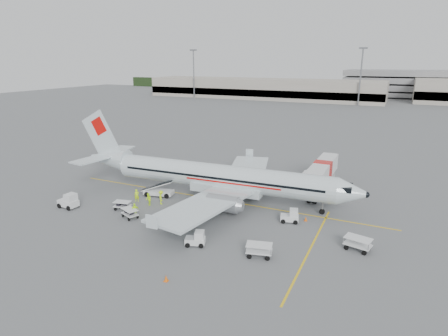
{
  "coord_description": "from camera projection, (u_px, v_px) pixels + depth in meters",
  "views": [
    {
      "loc": [
        20.23,
        -41.31,
        17.67
      ],
      "look_at": [
        0.0,
        2.0,
        3.8
      ],
      "focal_mm": 30.0,
      "sensor_mm": 36.0,
      "label": 1
    }
  ],
  "objects": [
    {
      "name": "ground",
      "position": [
        218.0,
        200.0,
        49.09
      ],
      "size": [
        360.0,
        360.0,
        0.0
      ],
      "primitive_type": "plane",
      "color": "#56595B"
    },
    {
      "name": "stripe_lead",
      "position": [
        218.0,
        200.0,
        49.09
      ],
      "size": [
        44.0,
        0.2,
        0.01
      ],
      "primitive_type": "cube",
      "color": "yellow",
      "rests_on": "ground"
    },
    {
      "name": "stripe_cross",
      "position": [
        311.0,
        248.0,
        36.44
      ],
      "size": [
        0.2,
        20.0,
        0.01
      ],
      "primitive_type": "cube",
      "color": "yellow",
      "rests_on": "ground"
    },
    {
      "name": "terminal_west",
      "position": [
        262.0,
        89.0,
        177.21
      ],
      "size": [
        110.0,
        22.0,
        9.0
      ],
      "primitive_type": null,
      "color": "gray",
      "rests_on": "ground"
    },
    {
      "name": "parking_garage",
      "position": [
        414.0,
        83.0,
        176.2
      ],
      "size": [
        62.0,
        24.0,
        14.0
      ],
      "primitive_type": null,
      "color": "slate",
      "rests_on": "ground"
    },
    {
      "name": "treeline",
      "position": [
        360.0,
        88.0,
        200.53
      ],
      "size": [
        300.0,
        3.0,
        6.0
      ],
      "primitive_type": null,
      "color": "black",
      "rests_on": "ground"
    },
    {
      "name": "mast_west",
      "position": [
        194.0,
        74.0,
        177.15
      ],
      "size": [
        3.2,
        1.2,
        22.0
      ],
      "primitive_type": null,
      "color": "slate",
      "rests_on": "ground"
    },
    {
      "name": "mast_center",
      "position": [
        360.0,
        77.0,
        146.67
      ],
      "size": [
        3.2,
        1.2,
        22.0
      ],
      "primitive_type": null,
      "color": "slate",
      "rests_on": "ground"
    },
    {
      "name": "aircraft",
      "position": [
        221.0,
        161.0,
        47.69
      ],
      "size": [
        39.9,
        32.01,
        10.6
      ],
      "primitive_type": null,
      "rotation": [
        0.0,
        0.0,
        0.05
      ],
      "color": "silver",
      "rests_on": "ground"
    },
    {
      "name": "jet_bridge",
      "position": [
        322.0,
        176.0,
        52.19
      ],
      "size": [
        3.13,
        15.66,
        4.1
      ],
      "primitive_type": null,
      "rotation": [
        0.0,
        0.0,
        -0.01
      ],
      "color": "silver",
      "rests_on": "ground"
    },
    {
      "name": "belt_loader",
      "position": [
        159.0,
        186.0,
        50.14
      ],
      "size": [
        5.5,
        3.0,
        2.82
      ],
      "primitive_type": null,
      "rotation": [
        0.0,
        0.0,
        0.21
      ],
      "color": "silver",
      "rests_on": "ground"
    },
    {
      "name": "tug_fore",
      "position": [
        290.0,
        216.0,
        42.13
      ],
      "size": [
        2.24,
        1.63,
        1.55
      ],
      "primitive_type": null,
      "rotation": [
        0.0,
        0.0,
        0.26
      ],
      "color": "silver",
      "rests_on": "ground"
    },
    {
      "name": "tug_mid",
      "position": [
        195.0,
        238.0,
        36.83
      ],
      "size": [
        2.22,
        1.72,
        1.51
      ],
      "primitive_type": null,
      "rotation": [
        0.0,
        0.0,
        0.35
      ],
      "color": "silver",
      "rests_on": "ground"
    },
    {
      "name": "tug_aft",
      "position": [
        68.0,
        200.0,
        46.22
      ],
      "size": [
        2.52,
        1.54,
        1.88
      ],
      "primitive_type": null,
      "rotation": [
        0.0,
        0.0,
        -0.06
      ],
      "color": "silver",
      "rests_on": "ground"
    },
    {
      "name": "cart_loaded_a",
      "position": [
        123.0,
        205.0,
        45.7
      ],
      "size": [
        2.24,
        1.6,
        1.06
      ],
      "primitive_type": null,
      "rotation": [
        0.0,
        0.0,
        0.21
      ],
      "color": "silver",
      "rests_on": "ground"
    },
    {
      "name": "cart_loaded_b",
      "position": [
        130.0,
        213.0,
        43.31
      ],
      "size": [
        2.41,
        1.95,
        1.09
      ],
      "primitive_type": null,
      "rotation": [
        0.0,
        0.0,
        -0.4
      ],
      "color": "silver",
      "rests_on": "ground"
    },
    {
      "name": "cart_empty_a",
      "position": [
        259.0,
        250.0,
        34.76
      ],
      "size": [
        2.66,
        1.93,
        1.25
      ],
      "primitive_type": null,
      "rotation": [
        0.0,
        0.0,
        0.24
      ],
      "color": "silver",
      "rests_on": "ground"
    },
    {
      "name": "cart_empty_b",
      "position": [
        358.0,
        244.0,
        35.94
      ],
      "size": [
        2.72,
        1.96,
        1.29
      ],
      "primitive_type": null,
      "rotation": [
        0.0,
        0.0,
        -0.22
      ],
      "color": "silver",
      "rests_on": "ground"
    },
    {
      "name": "cone_nose",
      "position": [
        306.0,
        219.0,
        42.54
      ],
      "size": [
        0.34,
        0.34,
        0.56
      ],
      "primitive_type": "cone",
      "color": "#DF5B0D",
      "rests_on": "ground"
    },
    {
      "name": "cone_port",
      "position": [
        258.0,
        162.0,
        65.94
      ],
      "size": [
        0.33,
        0.33,
        0.54
      ],
      "primitive_type": "cone",
      "color": "#DF5B0D",
      "rests_on": "ground"
    },
    {
      "name": "cone_stbd",
      "position": [
        166.0,
        278.0,
        30.94
      ],
      "size": [
        0.36,
        0.36,
        0.59
      ],
      "primitive_type": "cone",
      "color": "#DF5B0D",
      "rests_on": "ground"
    },
    {
      "name": "crew_a",
      "position": [
        137.0,
        195.0,
        48.23
      ],
      "size": [
        0.72,
        0.67,
        1.66
      ],
      "primitive_type": "imported",
      "rotation": [
        0.0,
        0.0,
        0.6
      ],
      "color": "#B4E30E",
      "rests_on": "ground"
    },
    {
      "name": "crew_b",
      "position": [
        148.0,
        199.0,
        46.93
      ],
      "size": [
        0.99,
        0.98,
        1.61
      ],
      "primitive_type": "imported",
      "rotation": [
        0.0,
        0.0,
        -0.74
      ],
      "color": "#B4E30E",
      "rests_on": "ground"
    },
    {
      "name": "crew_c",
      "position": [
        161.0,
        197.0,
        47.36
      ],
      "size": [
        1.24,
        1.32,
        1.79
      ],
      "primitive_type": "imported",
      "rotation": [
        0.0,
        0.0,
        2.24
      ],
      "color": "#B4E30E",
      "rests_on": "ground"
    },
    {
      "name": "crew_d",
      "position": [
        135.0,
        210.0,
        43.58
      ],
      "size": [
        0.99,
        0.94,
        1.64
      ],
      "primitive_type": "imported",
      "rotation": [
        0.0,
        0.0,
        3.86
      ],
      "color": "#B4E30E",
      "rests_on": "ground"
    }
  ]
}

